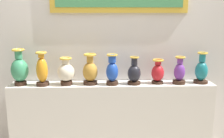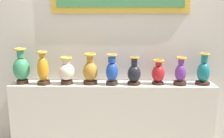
# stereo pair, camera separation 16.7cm
# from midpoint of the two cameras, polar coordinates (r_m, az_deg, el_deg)

# --- Properties ---
(display_shelf) EXTENTS (2.28, 0.28, 0.85)m
(display_shelf) POSITION_cam_midpoint_polar(r_m,az_deg,el_deg) (2.94, 1.66, -11.40)
(display_shelf) COLOR silver
(display_shelf) RESTS_ON ground_plane
(back_wall) EXTENTS (4.62, 0.14, 2.80)m
(back_wall) POSITION_cam_midpoint_polar(r_m,az_deg,el_deg) (2.90, 1.81, 8.47)
(back_wall) COLOR silver
(back_wall) RESTS_ON ground_plane
(vase_jade) EXTENTS (0.18, 0.18, 0.40)m
(vase_jade) POSITION_cam_midpoint_polar(r_m,az_deg,el_deg) (2.91, -18.55, 0.17)
(vase_jade) COLOR #382319
(vase_jade) RESTS_ON display_shelf
(vase_amber) EXTENTS (0.14, 0.14, 0.37)m
(vase_amber) POSITION_cam_midpoint_polar(r_m,az_deg,el_deg) (2.81, -13.96, -0.08)
(vase_amber) COLOR #382319
(vase_amber) RESTS_ON display_shelf
(vase_ivory) EXTENTS (0.19, 0.19, 0.31)m
(vase_ivory) POSITION_cam_midpoint_polar(r_m,az_deg,el_deg) (2.78, -8.75, -0.58)
(vase_ivory) COLOR #382319
(vase_ivory) RESTS_ON display_shelf
(vase_ochre) EXTENTS (0.16, 0.16, 0.34)m
(vase_ochre) POSITION_cam_midpoint_polar(r_m,az_deg,el_deg) (2.76, -3.31, -0.44)
(vase_ochre) COLOR #382319
(vase_ochre) RESTS_ON display_shelf
(vase_sapphire) EXTENTS (0.13, 0.13, 0.34)m
(vase_sapphire) POSITION_cam_midpoint_polar(r_m,az_deg,el_deg) (2.72, 1.69, -0.47)
(vase_sapphire) COLOR #382319
(vase_sapphire) RESTS_ON display_shelf
(vase_onyx) EXTENTS (0.14, 0.14, 0.31)m
(vase_onyx) POSITION_cam_midpoint_polar(r_m,az_deg,el_deg) (2.75, 6.83, -1.02)
(vase_onyx) COLOR #382319
(vase_onyx) RESTS_ON display_shelf
(vase_crimson) EXTENTS (0.14, 0.14, 0.28)m
(vase_crimson) POSITION_cam_midpoint_polar(r_m,az_deg,el_deg) (2.81, 12.24, -0.92)
(vase_crimson) COLOR #382319
(vase_crimson) RESTS_ON display_shelf
(vase_violet) EXTENTS (0.14, 0.14, 0.31)m
(vase_violet) POSITION_cam_midpoint_polar(r_m,az_deg,el_deg) (2.84, 17.07, -0.92)
(vase_violet) COLOR #382319
(vase_violet) RESTS_ON display_shelf
(vase_teal) EXTENTS (0.16, 0.16, 0.35)m
(vase_teal) POSITION_cam_midpoint_polar(r_m,az_deg,el_deg) (2.94, 21.79, -0.61)
(vase_teal) COLOR #382319
(vase_teal) RESTS_ON display_shelf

